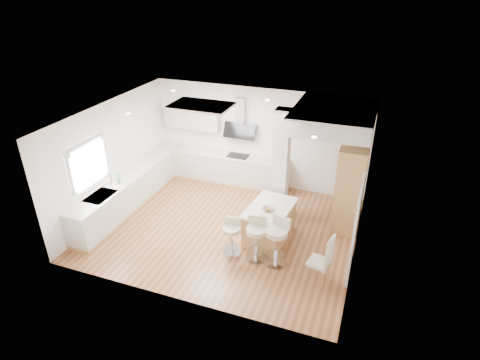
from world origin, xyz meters
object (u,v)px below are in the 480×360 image
at_px(bar_stool_b, 256,237).
at_px(bar_stool_c, 277,239).
at_px(dining_chair, 324,259).
at_px(peninsula, 269,223).
at_px(bar_stool_a, 231,235).

xyz_separation_m(bar_stool_b, bar_stool_c, (0.44, -0.00, 0.05)).
bearing_deg(bar_stool_c, bar_stool_b, -162.83).
relative_size(bar_stool_b, bar_stool_c, 0.92).
relative_size(bar_stool_b, dining_chair, 0.93).
bearing_deg(bar_stool_b, bar_stool_c, -10.55).
xyz_separation_m(bar_stool_c, dining_chair, (1.01, -0.24, -0.04)).
height_order(bar_stool_b, dining_chair, dining_chair).
distance_m(peninsula, dining_chair, 1.77).
distance_m(bar_stool_a, bar_stool_b, 0.55).
xyz_separation_m(peninsula, dining_chair, (1.41, -1.07, 0.16)).
relative_size(bar_stool_a, dining_chair, 0.81).
bearing_deg(bar_stool_a, bar_stool_c, -6.15).
bearing_deg(peninsula, bar_stool_b, -87.73).
height_order(bar_stool_a, dining_chair, dining_chair).
bearing_deg(bar_stool_b, bar_stool_a, 173.13).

